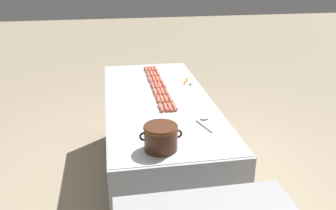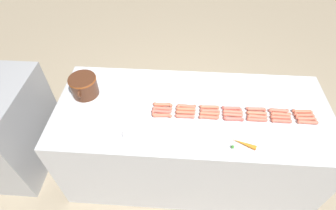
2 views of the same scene
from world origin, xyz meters
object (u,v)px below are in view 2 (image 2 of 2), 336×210
at_px(hot_dog_20, 163,108).
at_px(hot_dog_26, 186,106).
at_px(hot_dog_1, 282,121).
at_px(hot_dog_4, 209,117).
at_px(hot_dog_14, 304,115).
at_px(hot_dog_3, 234,119).
at_px(hot_dog_15, 281,114).
at_px(hot_dog_2, 257,120).
at_px(hot_dog_0, 308,122).
at_px(hot_dog_16, 257,113).
at_px(hot_dog_17, 233,112).
at_px(hot_dog_18, 210,111).
at_px(bean_pot, 84,85).
at_px(hot_dog_19, 186,109).
at_px(hot_dog_8, 281,117).
at_px(hot_dog_21, 302,112).
at_px(hot_dog_13, 161,112).
at_px(hot_dog_27, 163,105).
at_px(hot_dog_11, 210,114).
at_px(hot_dog_25, 209,107).
at_px(hot_dog_9, 257,117).
at_px(carrot, 243,144).
at_px(hot_dog_22, 279,111).
at_px(serving_spoon, 120,132).
at_px(hot_dog_24, 232,108).
at_px(hot_dog_23, 256,109).
at_px(hot_dog_5, 185,116).
at_px(hot_dog_7, 306,119).
at_px(hot_dog_12, 185,113).
at_px(hot_dog_6, 162,115).
at_px(hot_dog_10, 233,115).

height_order(hot_dog_20, hot_dog_26, same).
bearing_deg(hot_dog_1, hot_dog_4, 89.86).
distance_m(hot_dog_14, hot_dog_26, 0.89).
bearing_deg(hot_dog_3, hot_dog_15, -79.07).
bearing_deg(hot_dog_2, hot_dog_3, 91.53).
height_order(hot_dog_0, hot_dog_16, same).
xyz_separation_m(hot_dog_17, hot_dog_18, (0.00, 0.17, 0.00)).
bearing_deg(bean_pot, hot_dog_19, -99.30).
distance_m(hot_dog_8, hot_dog_21, 0.19).
relative_size(hot_dog_13, hot_dog_20, 1.00).
height_order(hot_dog_18, hot_dog_27, same).
height_order(hot_dog_11, hot_dog_25, same).
xyz_separation_m(hot_dog_9, carrot, (-0.25, 0.14, 0.00)).
distance_m(hot_dog_22, carrot, 0.45).
bearing_deg(serving_spoon, hot_dog_1, -81.47).
xyz_separation_m(hot_dog_24, hot_dog_27, (0.00, 0.53, 0.00)).
bearing_deg(hot_dog_9, hot_dog_21, -78.17).
height_order(hot_dog_17, serving_spoon, hot_dog_17).
relative_size(hot_dog_23, carrot, 0.89).
bearing_deg(hot_dog_19, hot_dog_5, 177.26).
bearing_deg(serving_spoon, hot_dog_19, -62.26).
height_order(hot_dog_7, hot_dog_12, same).
relative_size(hot_dog_1, serving_spoon, 0.58).
xyz_separation_m(hot_dog_11, hot_dog_17, (0.03, -0.18, 0.00)).
relative_size(hot_dog_8, hot_dog_21, 1.00).
height_order(serving_spoon, carrot, carrot).
bearing_deg(hot_dog_19, hot_dog_8, -92.87).
xyz_separation_m(hot_dog_15, hot_dog_23, (0.04, 0.18, 0.00)).
relative_size(hot_dog_22, hot_dog_25, 1.00).
bearing_deg(hot_dog_18, hot_dog_3, -111.98).
bearing_deg(hot_dog_11, hot_dog_9, -90.86).
distance_m(hot_dog_8, hot_dog_14, 0.18).
xyz_separation_m(hot_dog_26, bean_pot, (0.10, 0.82, 0.08)).
height_order(hot_dog_0, serving_spoon, hot_dog_0).
relative_size(hot_dog_6, hot_dog_17, 1.00).
height_order(hot_dog_10, hot_dog_25, same).
height_order(hot_dog_7, hot_dog_19, same).
xyz_separation_m(hot_dog_0, hot_dog_11, (0.04, 0.72, 0.00)).
relative_size(hot_dog_2, hot_dog_8, 1.00).
bearing_deg(hot_dog_25, hot_dog_0, -98.17).
bearing_deg(hot_dog_11, hot_dog_17, -80.30).
bearing_deg(hot_dog_18, hot_dog_19, 89.02).
xyz_separation_m(hot_dog_4, serving_spoon, (-0.18, 0.64, -0.01)).
bearing_deg(hot_dog_0, hot_dog_13, 88.33).
bearing_deg(hot_dog_3, hot_dog_8, -83.96).
distance_m(hot_dog_12, hot_dog_13, 0.18).
relative_size(hot_dog_3, hot_dog_14, 1.00).
xyz_separation_m(hot_dog_1, hot_dog_23, (0.11, 0.17, 0.00)).
xyz_separation_m(hot_dog_24, carrot, (-0.33, -0.05, 0.00)).
xyz_separation_m(hot_dog_1, hot_dog_15, (0.07, -0.01, 0.00)).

